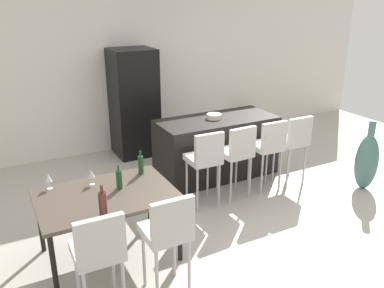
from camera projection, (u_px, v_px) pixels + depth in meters
The scene contains 19 objects.
ground_plane at pixel (227, 200), 5.49m from camera, with size 10.00×10.00×0.00m, color #ADA89E.
back_wall at pixel (149, 66), 7.24m from camera, with size 10.00×0.12×2.90m, color silver.
kitchen_island at pixel (216, 147), 6.13m from camera, with size 1.82×0.80×0.92m, color black.
bar_chair_left at pixel (205, 157), 5.12m from camera, with size 0.41×0.41×1.05m.
bar_chair_middle at pixel (237, 151), 5.34m from camera, with size 0.42×0.42×1.05m.
bar_chair_right at pixel (269, 144), 5.57m from camera, with size 0.41×0.41×1.05m.
bar_chair_far at pixel (294, 139), 5.77m from camera, with size 0.40×0.40×1.05m.
dining_table at pixel (106, 200), 4.10m from camera, with size 1.39×0.97×0.74m.
dining_chair_near at pixel (99, 250), 3.25m from camera, with size 0.41×0.41×1.05m.
dining_chair_far at pixel (168, 230), 3.52m from camera, with size 0.40×0.40×1.05m.
wine_bottle_middle at pixel (103, 204), 3.63m from camera, with size 0.08×0.08×0.31m.
wine_bottle_right at pixel (141, 165), 4.51m from camera, with size 0.06×0.06×0.28m.
wine_bottle_left at pixel (119, 179), 4.16m from camera, with size 0.06×0.06×0.27m.
wine_glass_far at pixel (91, 174), 4.24m from camera, with size 0.07×0.07×0.17m.
wine_glass_near at pixel (48, 178), 4.15m from camera, with size 0.07×0.07×0.17m.
refrigerator at pixel (134, 103), 6.85m from camera, with size 0.72×0.68×1.84m, color black.
fruit_bowl at pixel (214, 116), 5.96m from camera, with size 0.23×0.23×0.07m, color beige.
floor_vase at pixel (367, 161), 5.70m from camera, with size 0.32×0.32×1.03m.
potted_plant at pixel (250, 117), 8.12m from camera, with size 0.37×0.37×0.57m.
Camera 1 is at (-2.70, -4.08, 2.64)m, focal length 37.23 mm.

